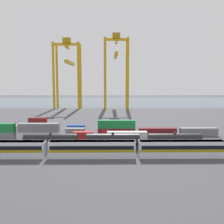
# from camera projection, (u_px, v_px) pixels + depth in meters

# --- Properties ---
(ground_plane) EXTENTS (420.00, 420.00, 0.00)m
(ground_plane) POSITION_uv_depth(u_px,v_px,m) (107.00, 120.00, 124.98)
(ground_plane) COLOR #424247
(harbour_water) EXTENTS (400.00, 110.00, 0.01)m
(harbour_water) POSITION_uv_depth(u_px,v_px,m) (108.00, 102.00, 231.50)
(harbour_water) COLOR #475B6B
(harbour_water) RESTS_ON ground_plane
(passenger_train) EXTENTS (62.23, 3.14, 3.90)m
(passenger_train) POSITION_uv_depth(u_px,v_px,m) (92.00, 148.00, 63.23)
(passenger_train) COLOR silver
(passenger_train) RESTS_ON ground_plane
(freight_tank_row) EXTENTS (46.30, 3.02, 4.48)m
(freight_tank_row) POSITION_uv_depth(u_px,v_px,m) (113.00, 141.00, 70.82)
(freight_tank_row) COLOR #232326
(freight_tank_row) RESTS_ON ground_plane
(shipping_container_2) EXTENTS (12.10, 2.44, 2.60)m
(shipping_container_2) POSITION_uv_depth(u_px,v_px,m) (39.00, 136.00, 81.33)
(shipping_container_2) COLOR silver
(shipping_container_2) RESTS_ON ground_plane
(shipping_container_3) EXTENTS (12.10, 2.44, 2.60)m
(shipping_container_3) POSITION_uv_depth(u_px,v_px,m) (39.00, 128.00, 81.03)
(shipping_container_3) COLOR slate
(shipping_container_3) RESTS_ON shipping_container_2
(shipping_container_4) EXTENTS (6.04, 2.44, 2.60)m
(shipping_container_4) POSITION_uv_depth(u_px,v_px,m) (83.00, 136.00, 81.50)
(shipping_container_4) COLOR #AD211C
(shipping_container_4) RESTS_ON ground_plane
(shipping_container_5) EXTENTS (12.10, 2.44, 2.60)m
(shipping_container_5) POSITION_uv_depth(u_px,v_px,m) (127.00, 136.00, 81.66)
(shipping_container_5) COLOR silver
(shipping_container_5) RESTS_ON ground_plane
(shipping_container_7) EXTENTS (6.04, 2.44, 2.60)m
(shipping_container_7) POSITION_uv_depth(u_px,v_px,m) (34.00, 132.00, 87.52)
(shipping_container_7) COLOR orange
(shipping_container_7) RESTS_ON ground_plane
(shipping_container_8) EXTENTS (6.04, 2.44, 2.60)m
(shipping_container_8) POSITION_uv_depth(u_px,v_px,m) (75.00, 132.00, 87.68)
(shipping_container_8) COLOR slate
(shipping_container_8) RESTS_ON ground_plane
(shipping_container_9) EXTENTS (12.10, 2.44, 2.60)m
(shipping_container_9) POSITION_uv_depth(u_px,v_px,m) (116.00, 132.00, 87.85)
(shipping_container_9) COLOR maroon
(shipping_container_9) RESTS_ON ground_plane
(shipping_container_10) EXTENTS (12.10, 2.44, 2.60)m
(shipping_container_10) POSITION_uv_depth(u_px,v_px,m) (116.00, 124.00, 87.55)
(shipping_container_10) COLOR #197538
(shipping_container_10) RESTS_ON shipping_container_9
(shipping_container_11) EXTENTS (12.10, 2.44, 2.60)m
(shipping_container_11) POSITION_uv_depth(u_px,v_px,m) (158.00, 132.00, 88.02)
(shipping_container_11) COLOR maroon
(shipping_container_11) RESTS_ON ground_plane
(shipping_container_12) EXTENTS (12.10, 2.44, 2.60)m
(shipping_container_12) POSITION_uv_depth(u_px,v_px,m) (199.00, 132.00, 88.18)
(shipping_container_12) COLOR slate
(shipping_container_12) RESTS_ON ground_plane
(shipping_container_13) EXTENTS (12.10, 2.44, 2.60)m
(shipping_container_13) POSITION_uv_depth(u_px,v_px,m) (0.00, 129.00, 93.58)
(shipping_container_13) COLOR silver
(shipping_container_13) RESTS_ON ground_plane
(shipping_container_14) EXTENTS (6.04, 2.44, 2.60)m
(shipping_container_14) POSITION_uv_depth(u_px,v_px,m) (38.00, 129.00, 93.74)
(shipping_container_14) COLOR silver
(shipping_container_14) RESTS_ON ground_plane
(shipping_container_15) EXTENTS (6.04, 2.44, 2.60)m
(shipping_container_15) POSITION_uv_depth(u_px,v_px,m) (38.00, 121.00, 93.44)
(shipping_container_15) COLOR maroon
(shipping_container_15) RESTS_ON shipping_container_14
(shipping_container_16) EXTENTS (6.04, 2.44, 2.60)m
(shipping_container_16) POSITION_uv_depth(u_px,v_px,m) (76.00, 129.00, 93.91)
(shipping_container_16) COLOR #1C4299
(shipping_container_16) RESTS_ON ground_plane
(shipping_container_17) EXTENTS (6.04, 2.44, 2.60)m
(shipping_container_17) POSITION_uv_depth(u_px,v_px,m) (114.00, 129.00, 94.07)
(shipping_container_17) COLOR #197538
(shipping_container_17) RESTS_ON ground_plane
(gantry_crane_west) EXTENTS (17.07, 36.71, 44.77)m
(gantry_crane_west) POSITION_uv_depth(u_px,v_px,m) (68.00, 67.00, 175.35)
(gantry_crane_west) COLOR gold
(gantry_crane_west) RESTS_ON ground_plane
(gantry_crane_central) EXTENTS (15.87, 33.95, 47.83)m
(gantry_crane_central) POSITION_uv_depth(u_px,v_px,m) (116.00, 64.00, 175.08)
(gantry_crane_central) COLOR gold
(gantry_crane_central) RESTS_ON ground_plane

